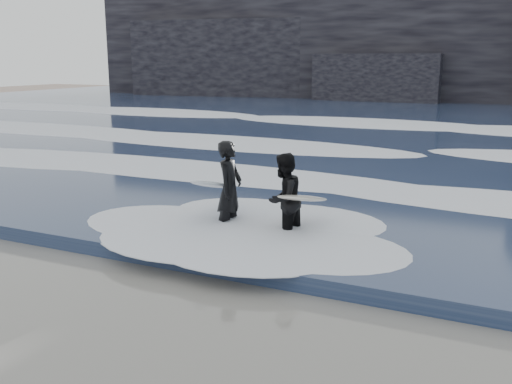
# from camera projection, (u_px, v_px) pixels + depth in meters

# --- Properties ---
(sea) EXTENTS (90.00, 52.00, 0.30)m
(sea) POSITION_uv_depth(u_px,v_px,m) (465.00, 122.00, 31.88)
(sea) COLOR navy
(sea) RESTS_ON ground
(headland) EXTENTS (70.00, 9.00, 10.00)m
(headland) POSITION_uv_depth(u_px,v_px,m) (491.00, 41.00, 45.77)
(headland) COLOR black
(headland) RESTS_ON ground
(foam_near) EXTENTS (60.00, 3.20, 0.20)m
(foam_near) POSITION_uv_depth(u_px,v_px,m) (387.00, 191.00, 14.17)
(foam_near) COLOR white
(foam_near) RESTS_ON sea
(foam_mid) EXTENTS (60.00, 4.00, 0.24)m
(foam_mid) POSITION_uv_depth(u_px,v_px,m) (430.00, 151.00, 20.34)
(foam_mid) COLOR white
(foam_mid) RESTS_ON sea
(foam_far) EXTENTS (60.00, 4.80, 0.30)m
(foam_far) POSITION_uv_depth(u_px,v_px,m) (458.00, 124.00, 28.28)
(foam_far) COLOR white
(foam_far) RESTS_ON sea
(surfer_left) EXTENTS (1.15, 2.30, 2.00)m
(surfer_left) POSITION_uv_depth(u_px,v_px,m) (227.00, 188.00, 11.79)
(surfer_left) COLOR black
(surfer_left) RESTS_ON ground
(surfer_right) EXTENTS (1.18, 2.09, 1.84)m
(surfer_right) POSITION_uv_depth(u_px,v_px,m) (286.00, 199.00, 11.19)
(surfer_right) COLOR black
(surfer_right) RESTS_ON ground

